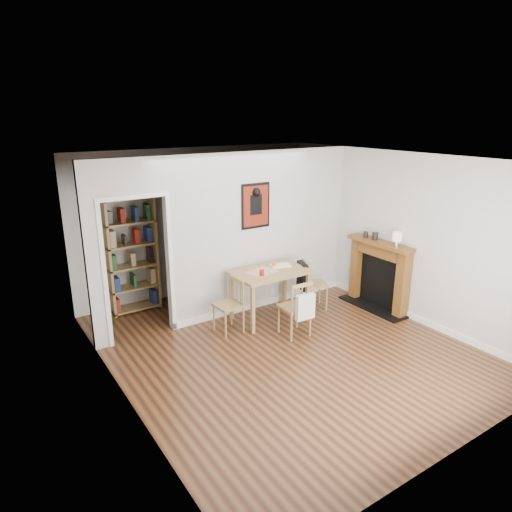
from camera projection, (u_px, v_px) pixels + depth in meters
ground at (284, 346)px, 6.44m from camera, size 5.20×5.20×0.00m
room_shell at (239, 236)px, 7.18m from camera, size 5.20×5.20×5.20m
dining_table at (270, 277)px, 7.14m from camera, size 1.17×0.75×0.80m
chair_left at (228, 306)px, 6.77m from camera, size 0.44×0.44×0.83m
chair_right at (313, 284)px, 7.58m from camera, size 0.58×0.54×0.84m
chair_front at (295, 307)px, 6.66m from camera, size 0.45×0.51×0.86m
bookshelf at (132, 255)px, 7.39m from camera, size 0.81×0.32×1.92m
fireplace at (379, 272)px, 7.59m from camera, size 0.45×1.25×1.16m
red_glass at (262, 273)px, 6.87m from camera, size 0.07×0.07×0.10m
orange_fruit at (274, 264)px, 7.30m from camera, size 0.08×0.08×0.08m
placemat at (262, 272)px, 7.06m from camera, size 0.50×0.42×0.00m
notebook at (281, 265)px, 7.33m from camera, size 0.36×0.31×0.02m
mantel_lamp at (397, 237)px, 7.09m from camera, size 0.15×0.15×0.23m
ceramic_jar_a at (375, 236)px, 7.48m from camera, size 0.10×0.10×0.12m
ceramic_jar_b at (366, 234)px, 7.63m from camera, size 0.08×0.08×0.10m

